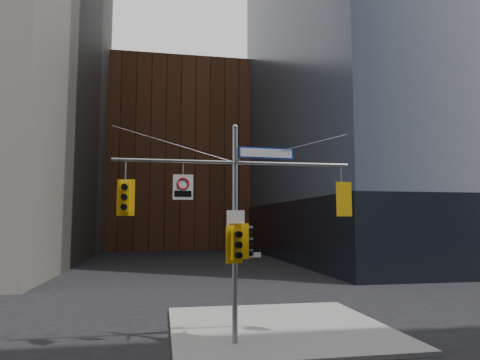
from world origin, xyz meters
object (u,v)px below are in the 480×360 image
object	(u,v)px
signal_assembly	(235,210)
street_sign_blade	(266,153)
traffic_light_pole_side	(245,241)
traffic_light_pole_front	(236,245)
traffic_light_west_arm	(125,197)
traffic_light_east_arm	(342,199)
regulatory_sign_arm	(183,186)

from	to	relation	value
signal_assembly	street_sign_blade	world-z (taller)	signal_assembly
traffic_light_pole_side	traffic_light_pole_front	distance (m)	0.44
signal_assembly	traffic_light_pole_front	world-z (taller)	signal_assembly
signal_assembly	street_sign_blade	bearing A→B (deg)	0.18
traffic_light_west_arm	traffic_light_east_arm	size ratio (longest dim) A/B	0.99
signal_assembly	regulatory_sign_arm	world-z (taller)	signal_assembly
traffic_light_pole_side	traffic_light_pole_front	xyz separation A→B (m)	(-0.33, -0.28, -0.10)
traffic_light_east_arm	traffic_light_pole_front	xyz separation A→B (m)	(-3.77, -0.27, -1.51)
signal_assembly	regulatory_sign_arm	distance (m)	1.88
traffic_light_east_arm	street_sign_blade	xyz separation A→B (m)	(-2.69, 0.00, 1.55)
traffic_light_east_arm	signal_assembly	bearing A→B (deg)	-3.17
street_sign_blade	traffic_light_east_arm	bearing A→B (deg)	-3.66
signal_assembly	traffic_light_east_arm	distance (m)	3.79
regulatory_sign_arm	traffic_light_pole_front	bearing A→B (deg)	-7.96
signal_assembly	traffic_light_pole_side	distance (m)	1.07
street_sign_blade	traffic_light_pole_front	bearing A→B (deg)	-169.56
street_sign_blade	regulatory_sign_arm	bearing A→B (deg)	176.87
traffic_light_east_arm	street_sign_blade	size ratio (longest dim) A/B	0.61
traffic_light_west_arm	regulatory_sign_arm	world-z (taller)	regulatory_sign_arm
traffic_light_pole_front	traffic_light_pole_side	bearing A→B (deg)	26.44
street_sign_blade	traffic_light_west_arm	bearing A→B (deg)	176.27
traffic_light_pole_side	street_sign_blade	bearing A→B (deg)	-97.37
traffic_light_pole_side	street_sign_blade	world-z (taller)	street_sign_blade
traffic_light_west_arm	traffic_light_pole_front	bearing A→B (deg)	-1.00
signal_assembly	traffic_light_pole_side	bearing A→B (deg)	2.22
signal_assembly	regulatory_sign_arm	xyz separation A→B (m)	(-1.72, -0.02, 0.76)
traffic_light_pole_front	street_sign_blade	xyz separation A→B (m)	(1.08, 0.27, 3.06)
traffic_light_pole_side	signal_assembly	bearing A→B (deg)	85.55
traffic_light_west_arm	regulatory_sign_arm	xyz separation A→B (m)	(1.82, -0.03, 0.38)
traffic_light_west_arm	traffic_light_pole_front	world-z (taller)	traffic_light_west_arm
signal_assembly	street_sign_blade	distance (m)	2.21
traffic_light_west_arm	traffic_light_pole_side	bearing A→B (deg)	3.52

